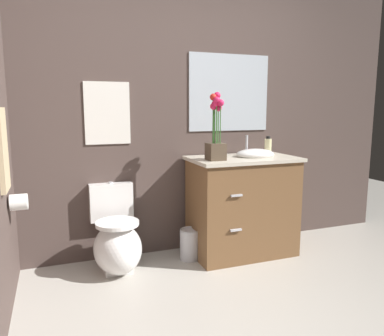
% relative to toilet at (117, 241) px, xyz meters
% --- Properties ---
extents(wall_back, '(4.20, 0.05, 2.50)m').
position_rel_toilet_xyz_m(wall_back, '(0.80, 0.30, 1.01)').
color(wall_back, '#4C3D38').
rests_on(wall_back, ground_plane).
extents(toilet, '(0.38, 0.59, 0.69)m').
position_rel_toilet_xyz_m(toilet, '(0.00, 0.00, 0.00)').
color(toilet, white).
rests_on(toilet, ground_plane).
extents(vanity_cabinet, '(0.94, 0.56, 1.06)m').
position_rel_toilet_xyz_m(vanity_cabinet, '(1.13, -0.03, 0.21)').
color(vanity_cabinet, brown).
rests_on(vanity_cabinet, ground_plane).
extents(flower_vase, '(0.14, 0.14, 0.56)m').
position_rel_toilet_xyz_m(flower_vase, '(0.82, -0.11, 0.85)').
color(flower_vase, '#4C3D2D').
rests_on(flower_vase, vanity_cabinet).
extents(soap_bottle, '(0.06, 0.06, 0.17)m').
position_rel_toilet_xyz_m(soap_bottle, '(1.42, 0.04, 0.72)').
color(soap_bottle, beige).
rests_on(soap_bottle, vanity_cabinet).
extents(trash_bin, '(0.18, 0.18, 0.27)m').
position_rel_toilet_xyz_m(trash_bin, '(0.64, 0.00, -0.11)').
color(trash_bin, '#B7B7BC').
rests_on(trash_bin, ground_plane).
extents(wall_poster, '(0.37, 0.01, 0.51)m').
position_rel_toilet_xyz_m(wall_poster, '(0.00, 0.27, 1.02)').
color(wall_poster, silver).
extents(wall_mirror, '(0.80, 0.01, 0.70)m').
position_rel_toilet_xyz_m(wall_mirror, '(1.12, 0.27, 1.21)').
color(wall_mirror, '#B2BCC6').
extents(hanging_towel, '(0.03, 0.28, 0.52)m').
position_rel_toilet_xyz_m(hanging_towel, '(-0.73, -0.34, 0.81)').
color(hanging_towel, tan).
extents(toilet_paper_roll, '(0.11, 0.11, 0.11)m').
position_rel_toilet_xyz_m(toilet_paper_roll, '(-0.68, -0.20, 0.44)').
color(toilet_paper_roll, white).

